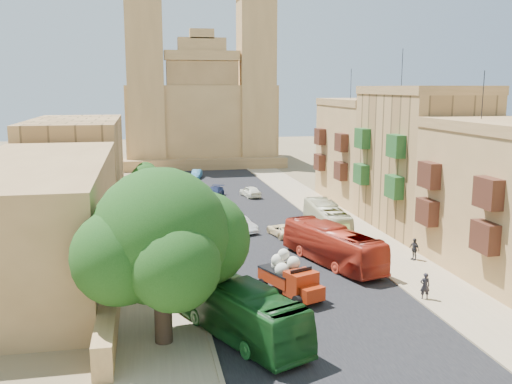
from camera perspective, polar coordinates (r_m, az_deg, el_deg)
name	(u,v)px	position (r m, az deg, el deg)	size (l,w,h in m)	color
ground	(356,360)	(30.68, 9.93, -16.18)	(260.00, 260.00, 0.00)	brown
road_surface	(248,224)	(58.05, -0.77, -3.18)	(14.00, 140.00, 0.01)	black
sidewalk_east	(337,219)	(60.46, 8.13, -2.73)	(5.00, 140.00, 0.01)	#9D8867
sidewalk_west	(154,228)	(57.14, -10.20, -3.57)	(5.00, 140.00, 0.01)	#9D8867
kerb_east	(314,220)	(59.67, 5.86, -2.80)	(0.25, 140.00, 0.12)	#9D8867
kerb_west	(179,226)	(57.22, -7.69, -3.42)	(0.25, 140.00, 0.12)	#9D8867
townhouse_b	(510,198)	(45.62, 24.02, -0.59)	(9.00, 14.00, 14.90)	#A8804C
townhouse_c	(420,158)	(57.28, 16.08, 3.25)	(9.00, 14.00, 17.40)	tan
townhouse_d	(365,151)	(70.01, 10.81, 4.09)	(9.00, 14.00, 15.90)	#A8804C
west_wall	(118,249)	(47.29, -13.62, -5.53)	(1.00, 40.00, 1.80)	#A8804C
west_building_low	(39,217)	(45.17, -20.89, -2.36)	(10.00, 28.00, 8.40)	olive
west_building_mid	(77,162)	(70.45, -17.51, 2.88)	(10.00, 22.00, 10.00)	tan
church	(199,111)	(104.68, -5.69, 8.11)	(28.00, 22.50, 36.30)	#A8804C
ficus_tree	(163,241)	(30.56, -9.33, -4.86)	(9.61, 8.84, 9.61)	#36261B
street_tree_a	(150,248)	(38.95, -10.51, -5.51)	(3.00, 3.00, 4.61)	#36261B
street_tree_b	(148,211)	(50.62, -10.73, -1.92)	(2.92, 2.92, 4.49)	#36261B
street_tree_c	(147,181)	(62.28, -10.89, 1.07)	(3.63, 3.63, 5.58)	#36261B
street_tree_d	(146,173)	(74.27, -10.95, 1.88)	(2.79, 2.79, 4.29)	#36261B
red_truck	(290,276)	(38.17, 3.47, -8.42)	(3.68, 5.50, 3.04)	#99250B
olive_pickup	(336,235)	(49.87, 7.99, -4.31)	(3.94, 5.74, 2.18)	#47501E
bus_green_north	(234,307)	(32.53, -2.25, -11.39)	(2.64, 11.30, 3.15)	#18501D
bus_red_east	(332,245)	(45.06, 7.65, -5.31)	(2.54, 10.84, 3.02)	#AB2B19
bus_cream_east	(327,219)	(54.16, 7.07, -2.70)	(2.40, 10.26, 2.86)	beige
car_blue_a	(224,272)	(41.40, -3.26, -8.02)	(1.35, 3.36, 1.15)	teal
car_white_a	(240,224)	(54.77, -1.65, -3.24)	(1.53, 4.39, 1.45)	white
car_cream	(282,230)	(53.31, 2.61, -3.81)	(1.85, 4.02, 1.12)	#FFE4AD
car_dkblue	(214,192)	(72.05, -4.20, -0.01)	(1.80, 4.42, 1.28)	#1A254D
car_white_b	(250,191)	(72.00, -0.58, 0.06)	(1.66, 4.14, 1.41)	white
car_blue_b	(197,174)	(87.58, -5.96, 1.82)	(1.33, 3.83, 1.26)	teal
pedestrian_a	(425,286)	(39.27, 16.54, -9.00)	(0.65, 0.43, 1.78)	black
pedestrian_c	(414,249)	(47.60, 15.54, -5.52)	(1.05, 0.44, 1.79)	#2E2F35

